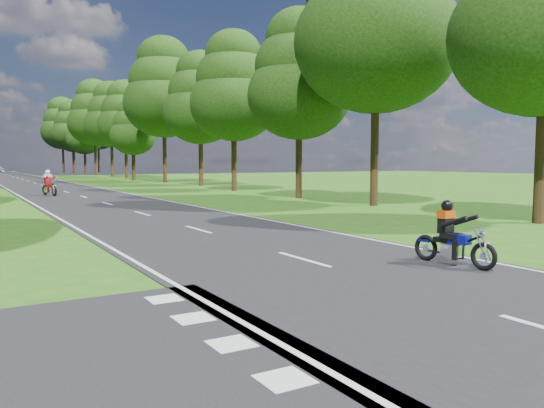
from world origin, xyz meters
TOP-DOWN VIEW (x-y plane):
  - ground at (0.00, 0.00)m, footprint 160.00×160.00m
  - main_road at (0.00, 50.00)m, footprint 7.00×140.00m
  - road_markings at (-0.14, 48.13)m, footprint 7.40×140.00m
  - treeline at (1.43, 60.06)m, footprint 40.00×115.35m
  - rider_near_blue at (2.34, -0.15)m, footprint 0.75×1.70m
  - rider_far_red at (-1.63, 28.23)m, footprint 1.04×2.05m

SIDE VIEW (x-z plane):
  - ground at x=0.00m, z-range 0.00..0.00m
  - main_road at x=0.00m, z-range 0.00..0.02m
  - road_markings at x=-0.14m, z-range 0.02..0.03m
  - rider_near_blue at x=2.34m, z-range 0.02..1.39m
  - rider_far_red at x=-1.63m, z-range 0.02..1.65m
  - treeline at x=1.43m, z-range 0.86..15.65m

